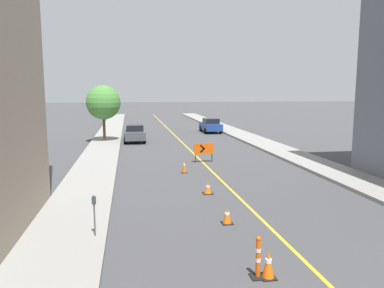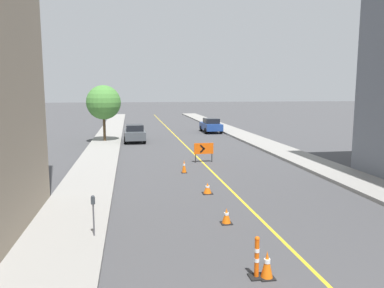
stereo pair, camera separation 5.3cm
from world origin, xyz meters
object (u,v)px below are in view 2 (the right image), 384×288
at_px(traffic_cone_second, 267,265).
at_px(delineator_post_front, 257,260).
at_px(traffic_cone_third, 226,216).
at_px(parked_car_curb_near, 135,133).
at_px(traffic_cone_fourth, 207,188).
at_px(arrow_barricade_primary, 204,149).
at_px(parking_meter_near_curb, 93,207).
at_px(street_tree_left_near, 104,103).
at_px(parked_car_curb_mid, 211,125).
at_px(traffic_cone_fifth, 184,166).

height_order(traffic_cone_second, delineator_post_front, delineator_post_front).
distance_m(traffic_cone_third, parked_car_curb_near, 22.28).
distance_m(traffic_cone_fourth, delineator_post_front, 7.79).
bearing_deg(traffic_cone_third, arrow_barricade_primary, 82.81).
distance_m(traffic_cone_second, parking_meter_near_curb, 5.52).
relative_size(traffic_cone_fourth, street_tree_left_near, 0.10).
bearing_deg(traffic_cone_fourth, delineator_post_front, -92.71).
xyz_separation_m(traffic_cone_fourth, arrow_barricade_primary, (1.29, 7.37, 0.63)).
distance_m(traffic_cone_third, street_tree_left_near, 22.88).
bearing_deg(parked_car_curb_mid, traffic_cone_third, -101.61).
relative_size(traffic_cone_second, traffic_cone_fifth, 0.95).
bearing_deg(parked_car_curb_mid, delineator_post_front, -100.69).
height_order(traffic_cone_fifth, parking_meter_near_curb, parking_meter_near_curb).
bearing_deg(delineator_post_front, traffic_cone_fourth, 87.29).
height_order(delineator_post_front, street_tree_left_near, street_tree_left_near).
xyz_separation_m(delineator_post_front, parked_car_curb_mid, (5.89, 32.33, 0.34)).
relative_size(arrow_barricade_primary, parking_meter_near_curb, 0.99).
relative_size(traffic_cone_fifth, delineator_post_front, 0.69).
bearing_deg(street_tree_left_near, traffic_cone_third, -75.76).
relative_size(parked_car_curb_near, parked_car_curb_mid, 1.01).
bearing_deg(arrow_barricade_primary, parked_car_curb_near, 111.13).
distance_m(traffic_cone_fourth, street_tree_left_near, 19.21).
relative_size(traffic_cone_second, traffic_cone_fourth, 1.41).
distance_m(traffic_cone_fourth, parking_meter_near_curb, 6.66).
xyz_separation_m(traffic_cone_fifth, delineator_post_front, (0.06, -12.27, 0.09)).
relative_size(traffic_cone_second, parked_car_curb_mid, 0.17).
relative_size(traffic_cone_fifth, parked_car_curb_mid, 0.17).
bearing_deg(street_tree_left_near, parked_car_curb_near, 3.15).
xyz_separation_m(traffic_cone_second, parked_car_curb_near, (-2.89, 26.03, 0.45)).
relative_size(delineator_post_front, parked_car_curb_mid, 0.25).
distance_m(traffic_cone_third, parked_car_curb_mid, 29.02).
bearing_deg(delineator_post_front, parked_car_curb_near, 95.82).
bearing_deg(street_tree_left_near, traffic_cone_fifth, -68.72).
xyz_separation_m(arrow_barricade_primary, parked_car_curb_mid, (4.24, 17.17, -0.08)).
height_order(traffic_cone_second, parked_car_curb_mid, parked_car_curb_mid).
relative_size(delineator_post_front, arrow_barricade_primary, 0.85).
xyz_separation_m(traffic_cone_third, traffic_cone_fifth, (-0.29, 8.39, 0.09)).
bearing_deg(parking_meter_near_curb, delineator_post_front, -35.73).
xyz_separation_m(traffic_cone_second, arrow_barricade_primary, (1.41, 15.22, 0.53)).
relative_size(traffic_cone_fourth, traffic_cone_fifth, 0.68).
distance_m(traffic_cone_third, arrow_barricade_primary, 11.39).
bearing_deg(traffic_cone_fifth, parked_car_curb_near, 100.70).
bearing_deg(parking_meter_near_curb, parked_car_curb_near, 86.01).
xyz_separation_m(traffic_cone_fifth, parked_car_curb_mid, (5.95, 20.06, 0.43)).
bearing_deg(traffic_cone_fourth, parking_meter_near_curb, -134.30).
bearing_deg(parking_meter_near_curb, traffic_cone_second, -34.78).
bearing_deg(parked_car_curb_near, traffic_cone_third, -83.96).
xyz_separation_m(parked_car_curb_mid, parking_meter_near_curb, (-10.14, -29.27, 0.30)).
bearing_deg(parked_car_curb_near, traffic_cone_second, -85.05).
relative_size(traffic_cone_third, parking_meter_near_curb, 0.43).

